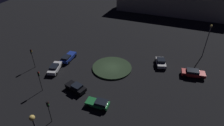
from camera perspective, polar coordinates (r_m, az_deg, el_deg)
The scene contains 13 objects.
ground_plane at distance 40.52m, azimuth -0.00°, elevation -1.60°, with size 118.33×118.33×0.00m, color black.
roundabout_island at distance 40.42m, azimuth -0.00°, elevation -1.41°, with size 8.51×8.51×0.33m, color #263823.
car_red at distance 41.16m, azimuth 23.55°, elevation -2.81°, with size 4.56×2.15×1.50m.
car_black at distance 35.02m, azimuth -10.98°, elevation -7.32°, with size 4.36×3.18×1.44m.
car_silver at distance 42.46m, azimuth 14.67°, elevation 0.26°, with size 2.59×4.17×1.55m.
car_white at distance 41.13m, azimuth -17.10°, elevation -1.42°, with size 2.36×4.53×1.44m.
car_green at distance 31.61m, azimuth -4.19°, elevation -12.18°, with size 4.08×2.31×1.31m.
car_blue at distance 44.02m, azimuth -13.25°, elevation 1.72°, with size 2.42×4.64×1.46m.
traffic_light_north at distance 29.27m, azimuth -18.82°, elevation -12.84°, with size 0.36×0.39×4.11m.
traffic_light_northeast at distance 35.35m, azimuth -21.36°, elevation -4.13°, with size 0.39×0.38×4.26m.
traffic_light_east at distance 42.59m, azimuth -23.27°, elevation 2.30°, with size 0.38×0.34×4.44m.
streetlamp_southwest at distance 47.36m, azimuth 27.35°, elevation 7.34°, with size 0.54×0.54×7.98m.
store_building at distance 76.63m, azimuth 17.82°, elevation 17.92°, with size 41.17×17.32×9.48m.
Camera 1 is at (-7.34, 32.39, 23.21)m, focal length 29.90 mm.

